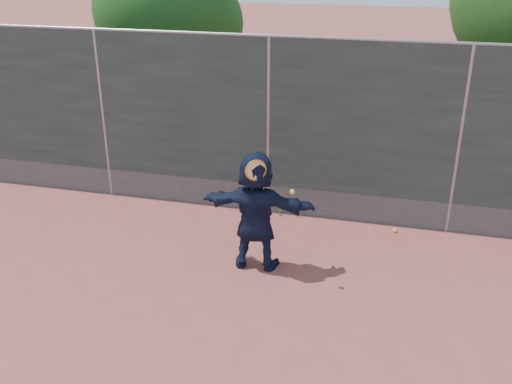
# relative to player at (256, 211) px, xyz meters

# --- Properties ---
(ground) EXTENTS (80.00, 80.00, 0.00)m
(ground) POSITION_rel_player_xyz_m (-0.26, -1.68, -0.87)
(ground) COLOR #9E4C42
(ground) RESTS_ON ground
(player) EXTENTS (1.63, 0.56, 1.75)m
(player) POSITION_rel_player_xyz_m (0.00, 0.00, 0.00)
(player) COLOR #121A33
(player) RESTS_ON ground
(ball_ground) EXTENTS (0.07, 0.07, 0.07)m
(ball_ground) POSITION_rel_player_xyz_m (1.93, 1.55, -0.84)
(ball_ground) COLOR #D1DF31
(ball_ground) RESTS_ON ground
(fence) EXTENTS (20.00, 0.06, 3.03)m
(fence) POSITION_rel_player_xyz_m (-0.26, 1.82, 0.71)
(fence) COLOR #38423D
(fence) RESTS_ON ground
(swing_action) EXTENTS (0.68, 0.20, 0.51)m
(swing_action) POSITION_rel_player_xyz_m (0.10, -0.21, 0.65)
(swing_action) COLOR orange
(swing_action) RESTS_ON ground
(tree_left) EXTENTS (3.15, 3.00, 4.53)m
(tree_left) POSITION_rel_player_xyz_m (-3.11, 4.87, 2.07)
(tree_left) COLOR #382314
(tree_left) RESTS_ON ground
(weed_clump) EXTENTS (0.68, 0.07, 0.30)m
(weed_clump) POSITION_rel_player_xyz_m (0.04, 1.70, -0.74)
(weed_clump) COLOR #387226
(weed_clump) RESTS_ON ground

